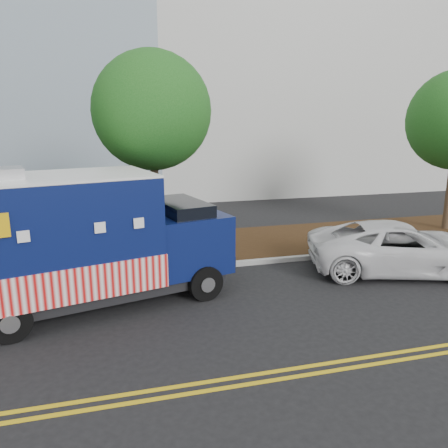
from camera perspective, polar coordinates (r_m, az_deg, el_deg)
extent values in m
plane|color=black|center=(12.03, -10.29, -8.71)|extent=(120.00, 120.00, 0.00)
cube|color=#9E9E99|center=(13.31, -10.81, -6.16)|extent=(120.00, 0.18, 0.15)
cube|color=black|center=(15.30, -11.40, -3.56)|extent=(120.00, 4.00, 0.15)
cube|color=gold|center=(8.09, -7.45, -20.49)|extent=(120.00, 0.10, 0.01)
cube|color=gold|center=(7.89, -7.19, -21.49)|extent=(120.00, 0.10, 0.01)
cylinder|color=#38281C|center=(14.12, -8.94, 2.85)|extent=(0.26, 0.26, 3.85)
sphere|color=#195217|center=(13.88, -9.38, 14.39)|extent=(3.61, 3.61, 3.61)
cube|color=#473828|center=(13.42, -14.65, -1.17)|extent=(0.06, 0.06, 2.40)
cube|color=black|center=(11.47, -15.73, -7.72)|extent=(6.33, 3.43, 0.30)
cube|color=#0A1448|center=(10.88, -21.18, -1.11)|extent=(4.97, 3.48, 2.58)
cube|color=red|center=(11.13, -20.77, -5.66)|extent=(5.03, 3.55, 0.81)
cube|color=white|center=(10.64, -21.78, 5.72)|extent=(4.97, 3.48, 0.06)
cube|color=#B7B7BA|center=(10.55, -27.06, 5.91)|extent=(1.04, 1.04, 0.24)
cube|color=#0A1448|center=(11.85, -5.36, -2.03)|extent=(2.43, 2.71, 1.50)
cube|color=black|center=(11.65, -5.68, 1.35)|extent=(1.55, 2.29, 0.70)
cube|color=black|center=(12.40, -1.11, -3.69)|extent=(0.60, 2.10, 0.32)
cube|color=#B7B7BA|center=(12.14, -20.55, 0.67)|extent=(1.89, 0.51, 1.18)
cylinder|color=black|center=(11.23, -2.49, -7.68)|extent=(0.95, 0.51, 0.90)
cylinder|color=black|center=(13.11, -6.76, -4.57)|extent=(0.95, 0.51, 0.90)
cylinder|color=black|center=(10.24, -26.23, -11.33)|extent=(0.95, 0.51, 0.90)
cylinder|color=black|center=(12.28, -26.80, -7.29)|extent=(0.95, 0.51, 0.90)
imported|color=silver|center=(14.13, 22.07, -2.89)|extent=(5.90, 3.96, 1.50)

